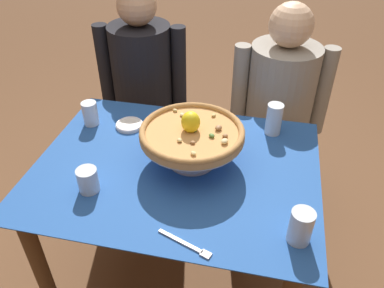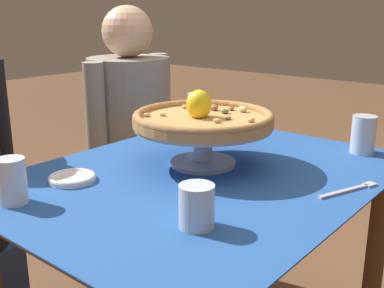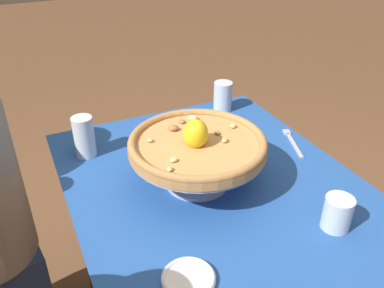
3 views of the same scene
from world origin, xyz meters
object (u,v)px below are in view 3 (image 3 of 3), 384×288
(water_glass_front_left, at_px, (337,215))
(dinner_fork, at_px, (292,141))
(pizza, at_px, (197,143))
(side_plate, at_px, (188,278))
(water_glass_back_right, at_px, (84,139))
(pizza_stand, at_px, (197,160))
(water_glass_front_right, at_px, (223,98))

(water_glass_front_left, bearing_deg, dinner_fork, -22.80)
(pizza, relative_size, side_plate, 3.25)
(water_glass_back_right, bearing_deg, pizza, -138.37)
(pizza_stand, bearing_deg, side_plate, 151.26)
(water_glass_front_right, height_order, water_glass_front_left, water_glass_front_right)
(dinner_fork, bearing_deg, water_glass_front_right, 16.38)
(pizza_stand, distance_m, pizza, 0.06)
(pizza, bearing_deg, water_glass_front_right, -37.31)
(pizza_stand, distance_m, water_glass_front_left, 0.41)
(pizza_stand, relative_size, water_glass_back_right, 2.81)
(water_glass_front_left, bearing_deg, side_plate, 89.92)
(pizza_stand, height_order, dinner_fork, pizza_stand)
(pizza, xyz_separation_m, water_glass_front_right, (0.41, -0.31, -0.09))
(water_glass_front_right, bearing_deg, side_plate, 146.31)
(water_glass_front_right, bearing_deg, water_glass_front_left, 174.53)
(water_glass_back_right, xyz_separation_m, side_plate, (-0.62, -0.09, -0.05))
(water_glass_front_right, xyz_separation_m, side_plate, (-0.73, 0.49, -0.04))
(side_plate, distance_m, dinner_fork, 0.71)
(pizza_stand, height_order, water_glass_front_right, same)
(water_glass_back_right, bearing_deg, side_plate, -171.91)
(pizza_stand, bearing_deg, water_glass_front_right, -37.26)
(dinner_fork, bearing_deg, water_glass_front_left, 157.20)
(water_glass_back_right, height_order, side_plate, water_glass_back_right)
(pizza, distance_m, water_glass_front_left, 0.42)
(pizza_stand, height_order, water_glass_back_right, water_glass_back_right)
(water_glass_front_right, xyz_separation_m, dinner_fork, (-0.33, -0.10, -0.05))
(side_plate, bearing_deg, water_glass_front_left, -90.08)
(pizza, distance_m, side_plate, 0.39)
(pizza_stand, height_order, water_glass_front_left, pizza_stand)
(water_glass_back_right, height_order, water_glass_front_left, water_glass_back_right)
(pizza, xyz_separation_m, water_glass_front_left, (-0.32, -0.24, -0.10))
(water_glass_front_right, bearing_deg, pizza_stand, 142.74)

